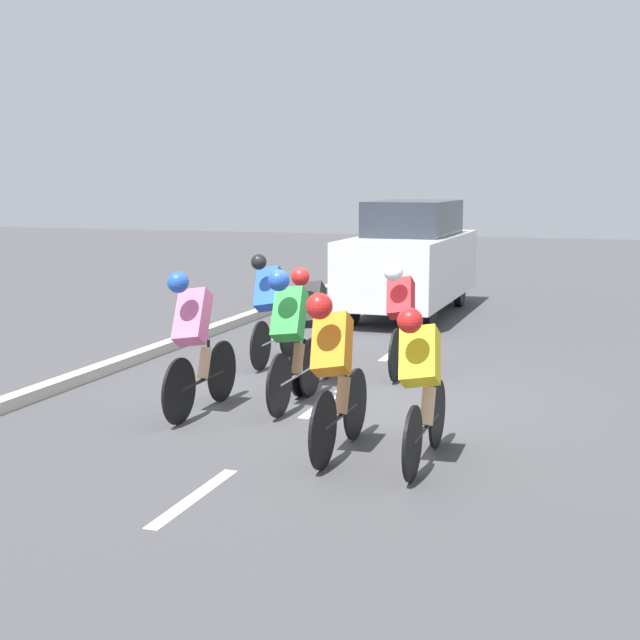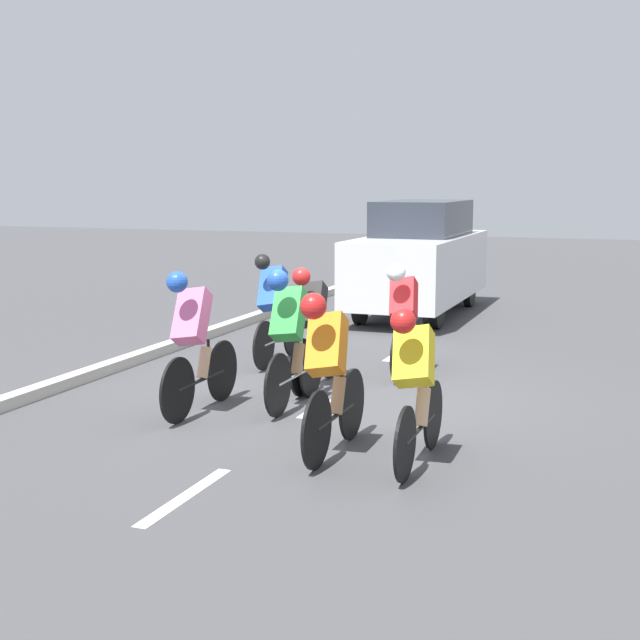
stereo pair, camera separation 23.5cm
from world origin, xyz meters
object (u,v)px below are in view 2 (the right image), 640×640
object	(u,v)px
cyclist_yellow	(415,382)
cyclist_blue	(274,306)
support_car	(420,258)
cyclist_orange	(329,369)
cyclist_black	(312,325)
cyclist_green	(290,334)
cyclist_pink	(194,338)
cyclist_red	(405,315)

from	to	relation	value
cyclist_yellow	cyclist_blue	bearing A→B (deg)	-51.40
cyclist_blue	cyclist_yellow	xyz separation A→B (m)	(-2.91, 3.64, -0.04)
cyclist_blue	support_car	size ratio (longest dim) A/B	0.37
cyclist_orange	cyclist_yellow	world-z (taller)	cyclist_orange
cyclist_black	cyclist_orange	bearing A→B (deg)	114.11
cyclist_green	cyclist_black	xyz separation A→B (m)	(0.11, -0.97, -0.05)
cyclist_orange	cyclist_green	distance (m)	1.78
cyclist_blue	cyclist_yellow	size ratio (longest dim) A/B	1.02
cyclist_green	support_car	size ratio (longest dim) A/B	0.37
cyclist_orange	cyclist_pink	bearing A→B (deg)	-26.07
cyclist_black	cyclist_red	bearing A→B (deg)	-127.88
support_car	cyclist_blue	bearing A→B (deg)	81.68
cyclist_red	cyclist_yellow	world-z (taller)	cyclist_red
cyclist_black	cyclist_red	distance (m)	1.38
cyclist_black	cyclist_yellow	size ratio (longest dim) A/B	1.02
cyclist_red	cyclist_black	bearing A→B (deg)	52.12
cyclist_black	cyclist_blue	bearing A→B (deg)	-49.39
cyclist_black	cyclist_red	xyz separation A→B (m)	(-0.85, -1.09, 0.01)
cyclist_black	cyclist_red	world-z (taller)	cyclist_black
cyclist_pink	cyclist_red	bearing A→B (deg)	-121.61
cyclist_orange	cyclist_green	world-z (taller)	cyclist_green
cyclist_black	cyclist_yellow	distance (m)	3.12
cyclist_pink	cyclist_black	size ratio (longest dim) A/B	1.02
cyclist_blue	cyclist_pink	distance (m)	2.71
cyclist_blue	cyclist_orange	bearing A→B (deg)	120.11
cyclist_red	support_car	bearing A→B (deg)	-77.91
cyclist_blue	cyclist_green	distance (m)	2.41
cyclist_black	support_car	bearing A→B (deg)	-87.63
cyclist_blue	support_car	world-z (taller)	support_car
cyclist_pink	cyclist_black	world-z (taller)	cyclist_pink
cyclist_blue	cyclist_orange	world-z (taller)	cyclist_orange
cyclist_orange	cyclist_pink	world-z (taller)	cyclist_pink
cyclist_orange	cyclist_pink	size ratio (longest dim) A/B	0.96
cyclist_blue	cyclist_pink	world-z (taller)	cyclist_pink
cyclist_red	cyclist_blue	bearing A→B (deg)	-2.45
cyclist_yellow	cyclist_red	bearing A→B (deg)	-73.47
cyclist_black	support_car	xyz separation A→B (m)	(0.26, -6.26, 0.29)
cyclist_yellow	cyclist_orange	bearing A→B (deg)	-1.96
cyclist_pink	cyclist_red	size ratio (longest dim) A/B	1.04
cyclist_green	cyclist_pink	bearing A→B (deg)	32.92
cyclist_blue	support_car	xyz separation A→B (m)	(-0.74, -5.09, 0.26)
support_car	cyclist_yellow	bearing A→B (deg)	103.92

